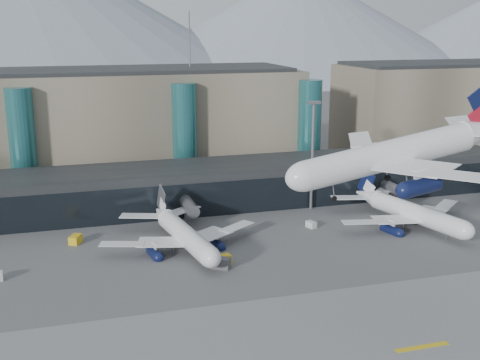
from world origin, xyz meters
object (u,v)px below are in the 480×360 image
jet_parked_mid (180,226)px  veh_d (390,204)px  veh_g (311,224)px  lightmast_mid (313,149)px  jet_parked_right (404,205)px  veh_h (222,260)px  veh_c (220,263)px  veh_b (75,239)px  hero_jet (411,143)px

jet_parked_mid → veh_d: (52.98, 11.43, -3.36)m
veh_g → lightmast_mid: bearing=139.4°
jet_parked_right → veh_h: 45.91m
veh_c → veh_g: size_ratio=1.54×
jet_parked_right → veh_b: size_ratio=12.27×
veh_h → jet_parked_right: bearing=6.4°
veh_b → veh_g: bearing=-68.8°
jet_parked_mid → veh_b: (-19.97, 7.15, -3.30)m
jet_parked_right → veh_d: size_ratio=13.09×
veh_b → veh_g: (49.11, -4.10, -0.16)m
lightmast_mid → hero_jet: hero_jet is taller
jet_parked_mid → veh_b: bearing=61.2°
veh_d → jet_parked_right: bearing=-171.1°
veh_g → jet_parked_mid: bearing=-102.4°
lightmast_mid → veh_b: bearing=-171.1°
lightmast_mid → jet_parked_right: lightmast_mid is taller
hero_jet → jet_parked_mid: (-25.36, 39.23, -22.43)m
veh_c → veh_d: veh_c is taller
veh_c → veh_h: veh_c is taller
jet_parked_mid → veh_h: jet_parked_mid is taller
veh_g → veh_h: size_ratio=0.71×
veh_b → veh_c: size_ratio=0.81×
jet_parked_mid → jet_parked_right: jet_parked_right is taller
lightmast_mid → jet_parked_mid: size_ratio=0.76×
veh_c → veh_g: veh_c is taller
hero_jet → jet_parked_right: 51.26m
veh_d → veh_g: size_ratio=1.17×
lightmast_mid → jet_parked_right: 24.13m
hero_jet → veh_g: bearing=82.4°
veh_d → veh_b: bearing=118.5°
jet_parked_right → veh_h: size_ratio=10.81×
hero_jet → veh_d: hero_jet is taller
lightmast_mid → veh_d: (18.69, -4.21, -13.64)m
lightmast_mid → veh_b: size_ratio=8.85×
veh_d → veh_h: bearing=141.1°
jet_parked_mid → jet_parked_right: 49.66m
lightmast_mid → veh_b: lightmast_mid is taller
jet_parked_mid → veh_h: size_ratio=10.30×
jet_parked_mid → veh_d: size_ratio=12.47×
jet_parked_mid → jet_parked_right: (49.66, 0.03, 0.18)m
veh_d → veh_g: bearing=134.5°
lightmast_mid → veh_h: lightmast_mid is taller
jet_parked_right → veh_h: jet_parked_right is taller
veh_b → veh_d: 73.07m
lightmast_mid → jet_parked_mid: bearing=-155.5°
jet_parked_mid → veh_h: bearing=-164.4°
lightmast_mid → veh_h: 42.02m
hero_jet → veh_c: 41.92m
veh_c → veh_g: 29.32m
jet_parked_mid → veh_g: bearing=-93.2°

